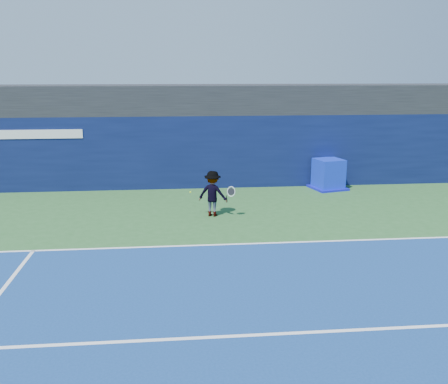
# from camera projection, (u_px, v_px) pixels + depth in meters

# --- Properties ---
(ground) EXTENTS (80.00, 80.00, 0.00)m
(ground) POSITION_uv_depth(u_px,v_px,m) (226.00, 290.00, 11.17)
(ground) COLOR #2A5D29
(ground) RESTS_ON ground
(baseline) EXTENTS (24.00, 0.10, 0.01)m
(baseline) POSITION_uv_depth(u_px,v_px,m) (216.00, 245.00, 14.07)
(baseline) COLOR white
(baseline) RESTS_ON ground
(service_line) EXTENTS (24.00, 0.10, 0.01)m
(service_line) POSITION_uv_depth(u_px,v_px,m) (237.00, 336.00, 9.23)
(service_line) COLOR white
(service_line) RESTS_ON ground
(stadium_band) EXTENTS (36.00, 3.00, 1.20)m
(stadium_band) POSITION_uv_depth(u_px,v_px,m) (200.00, 99.00, 21.44)
(stadium_band) COLOR black
(stadium_band) RESTS_ON back_wall_assembly
(back_wall_assembly) EXTENTS (36.00, 1.03, 3.00)m
(back_wall_assembly) POSITION_uv_depth(u_px,v_px,m) (201.00, 151.00, 20.97)
(back_wall_assembly) COLOR #0A133C
(back_wall_assembly) RESTS_ON ground
(equipment_cart) EXTENTS (1.59, 1.59, 1.25)m
(equipment_cart) POSITION_uv_depth(u_px,v_px,m) (328.00, 175.00, 20.67)
(equipment_cart) COLOR #0D24C3
(equipment_cart) RESTS_ON ground
(tennis_player) EXTENTS (1.30, 0.90, 1.54)m
(tennis_player) POSITION_uv_depth(u_px,v_px,m) (213.00, 194.00, 16.75)
(tennis_player) COLOR white
(tennis_player) RESTS_ON ground
(tennis_ball) EXTENTS (0.06, 0.06, 0.06)m
(tennis_ball) POSITION_uv_depth(u_px,v_px,m) (190.00, 192.00, 16.74)
(tennis_ball) COLOR #CDE919
(tennis_ball) RESTS_ON ground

